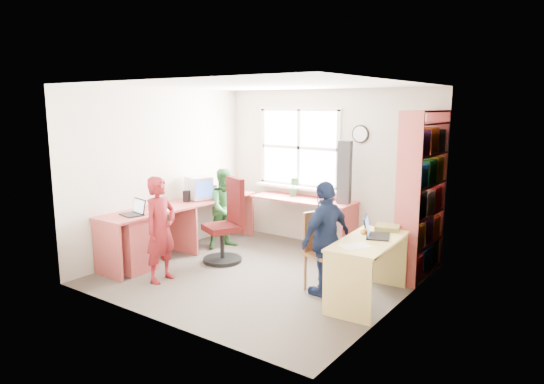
# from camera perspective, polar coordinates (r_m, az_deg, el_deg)

# --- Properties ---
(room) EXTENTS (3.64, 3.44, 2.44)m
(room) POSITION_cam_1_polar(r_m,az_deg,el_deg) (6.13, -0.75, 1.32)
(room) COLOR #453E36
(room) RESTS_ON ground
(l_desk) EXTENTS (2.38, 2.95, 0.75)m
(l_desk) POSITION_cam_1_polar(r_m,az_deg,el_deg) (6.87, -11.57, -4.40)
(l_desk) COLOR #C3524E
(l_desk) RESTS_ON ground
(right_desk) EXTENTS (0.65, 1.26, 0.71)m
(right_desk) POSITION_cam_1_polar(r_m,az_deg,el_deg) (5.50, 11.25, -7.48)
(right_desk) COLOR #E9CE74
(right_desk) RESTS_ON ground
(bookshelf) EXTENTS (0.30, 1.02, 2.10)m
(bookshelf) POSITION_cam_1_polar(r_m,az_deg,el_deg) (6.39, 17.19, -0.74)
(bookshelf) COLOR #C3524E
(bookshelf) RESTS_ON ground
(swivel_chair) EXTENTS (0.72, 0.72, 1.17)m
(swivel_chair) POSITION_cam_1_polar(r_m,az_deg,el_deg) (6.79, -5.27, -4.00)
(swivel_chair) COLOR black
(swivel_chair) RESTS_ON ground
(wooden_chair) EXTENTS (0.51, 0.51, 0.94)m
(wooden_chair) POSITION_cam_1_polar(r_m,az_deg,el_deg) (5.76, 5.95, -6.56)
(wooden_chair) COLOR brown
(wooden_chair) RESTS_ON ground
(crt_monitor) EXTENTS (0.44, 0.41, 0.35)m
(crt_monitor) POSITION_cam_1_polar(r_m,az_deg,el_deg) (7.42, -8.59, 0.49)
(crt_monitor) COLOR white
(crt_monitor) RESTS_ON l_desk
(laptop_left) EXTENTS (0.34, 0.30, 0.21)m
(laptop_left) POSITION_cam_1_polar(r_m,az_deg,el_deg) (6.57, -15.86, -2.18)
(laptop_left) COLOR black
(laptop_left) RESTS_ON l_desk
(laptop_right) EXTENTS (0.38, 0.41, 0.23)m
(laptop_right) POSITION_cam_1_polar(r_m,az_deg,el_deg) (5.56, 11.86, -4.63)
(laptop_right) COLOR black
(laptop_right) RESTS_ON right_desk
(speaker_a) EXTENTS (0.11, 0.11, 0.17)m
(speaker_a) POSITION_cam_1_polar(r_m,az_deg,el_deg) (7.26, -10.01, -0.49)
(speaker_a) COLOR black
(speaker_a) RESTS_ON l_desk
(speaker_b) EXTENTS (0.10, 0.10, 0.18)m
(speaker_b) POSITION_cam_1_polar(r_m,az_deg,el_deg) (7.64, -6.93, 0.14)
(speaker_b) COLOR black
(speaker_b) RESTS_ON l_desk
(cd_tower) EXTENTS (0.21, 0.20, 0.91)m
(cd_tower) POSITION_cam_1_polar(r_m,az_deg,el_deg) (7.08, 8.53, 2.30)
(cd_tower) COLOR black
(cd_tower) RESTS_ON l_desk
(game_box) EXTENTS (0.35, 0.35, 0.06)m
(game_box) POSITION_cam_1_polar(r_m,az_deg,el_deg) (5.92, 13.45, -4.07)
(game_box) COLOR red
(game_box) RESTS_ON right_desk
(paper_a) EXTENTS (0.33, 0.39, 0.00)m
(paper_a) POSITION_cam_1_polar(r_m,az_deg,el_deg) (6.75, -13.11, -2.13)
(paper_a) COLOR white
(paper_a) RESTS_ON l_desk
(paper_b) EXTENTS (0.34, 0.37, 0.00)m
(paper_b) POSITION_cam_1_polar(r_m,az_deg,el_deg) (5.18, 9.78, -6.29)
(paper_b) COLOR white
(paper_b) RESTS_ON right_desk
(potted_plant) EXTENTS (0.18, 0.15, 0.31)m
(potted_plant) POSITION_cam_1_polar(r_m,az_deg,el_deg) (7.57, 2.61, 0.63)
(potted_plant) COLOR #2D713A
(potted_plant) RESTS_ON l_desk
(person_red) EXTENTS (0.35, 0.50, 1.31)m
(person_red) POSITION_cam_1_polar(r_m,az_deg,el_deg) (6.13, -12.98, -4.31)
(person_red) COLOR maroon
(person_red) RESTS_ON ground
(person_green) EXTENTS (0.67, 0.73, 1.22)m
(person_green) POSITION_cam_1_polar(r_m,az_deg,el_deg) (7.42, -5.40, -1.93)
(person_green) COLOR #2C6F32
(person_green) RESTS_ON ground
(person_navy) EXTENTS (0.45, 0.82, 1.33)m
(person_navy) POSITION_cam_1_polar(r_m,az_deg,el_deg) (5.59, 6.37, -5.44)
(person_navy) COLOR #142041
(person_navy) RESTS_ON ground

